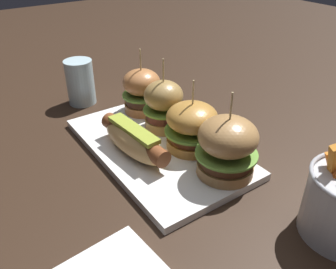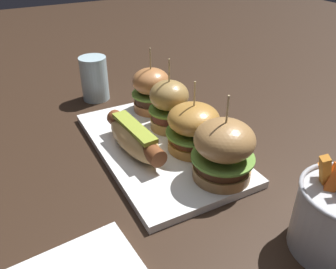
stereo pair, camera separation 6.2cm
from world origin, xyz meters
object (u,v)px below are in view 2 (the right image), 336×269
(slider_far_right, at_px, (223,150))
(water_glass, at_px, (94,79))
(platter_main, at_px, (159,146))
(slider_center_right, at_px, (193,127))
(hot_dog, at_px, (135,138))
(slider_center_left, at_px, (169,105))
(slider_far_left, at_px, (151,89))

(slider_far_right, bearing_deg, water_glass, -168.96)
(platter_main, xyz_separation_m, water_glass, (-0.28, -0.03, 0.05))
(platter_main, xyz_separation_m, slider_center_right, (0.04, 0.05, 0.05))
(hot_dog, height_order, slider_center_left, slider_center_left)
(slider_far_right, bearing_deg, platter_main, -161.37)
(slider_center_right, bearing_deg, slider_far_right, -1.04)
(hot_dog, bearing_deg, slider_center_right, 66.39)
(slider_center_left, height_order, water_glass, slider_center_left)
(platter_main, bearing_deg, water_glass, -172.90)
(hot_dog, bearing_deg, platter_main, 91.10)
(platter_main, xyz_separation_m, slider_far_right, (0.14, 0.05, 0.06))
(slider_center_left, bearing_deg, slider_center_right, 1.17)
(slider_far_right, bearing_deg, hot_dog, -145.10)
(slider_center_right, bearing_deg, slider_center_left, -178.83)
(platter_main, relative_size, water_glass, 3.52)
(platter_main, bearing_deg, hot_dog, -88.90)
(hot_dog, relative_size, slider_far_left, 1.25)
(hot_dog, distance_m, slider_center_left, 0.11)
(slider_center_right, distance_m, slider_far_right, 0.09)
(slider_center_right, xyz_separation_m, water_glass, (-0.32, -0.08, -0.01))
(slider_far_left, bearing_deg, water_glass, -149.60)
(slider_center_left, relative_size, slider_far_right, 0.99)
(platter_main, xyz_separation_m, slider_far_left, (-0.13, 0.05, 0.06))
(slider_far_left, relative_size, slider_center_left, 0.97)
(hot_dog, xyz_separation_m, water_glass, (-0.28, 0.01, 0.01))
(platter_main, bearing_deg, slider_center_right, 47.97)
(platter_main, bearing_deg, slider_far_left, 159.89)
(slider_far_left, distance_m, water_glass, 0.17)
(slider_far_right, bearing_deg, slider_far_left, 179.41)
(slider_far_left, xyz_separation_m, water_glass, (-0.14, -0.08, -0.01))
(slider_far_right, relative_size, water_glass, 1.39)
(platter_main, xyz_separation_m, slider_center_left, (-0.05, 0.05, 0.06))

